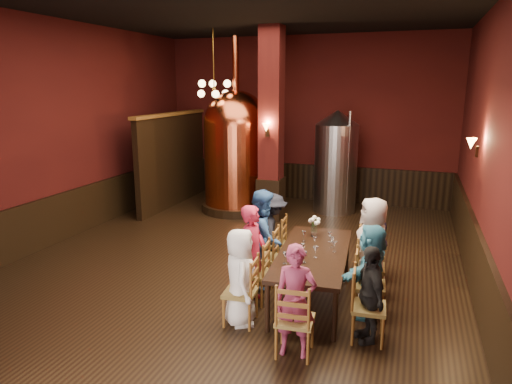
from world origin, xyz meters
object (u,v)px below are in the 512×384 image
(copper_kettle, at_px, (236,150))
(rose_vase, at_px, (314,223))
(dining_table, at_px, (313,256))
(person_1, at_px, (253,254))
(steel_vessel, at_px, (336,162))
(person_2, at_px, (264,238))
(person_0, at_px, (240,277))

(copper_kettle, bearing_deg, rose_vase, -52.09)
(dining_table, xyz_separation_m, person_1, (-0.82, -0.40, 0.06))
(dining_table, relative_size, copper_kettle, 0.57)
(dining_table, bearing_deg, person_1, -158.78)
(copper_kettle, relative_size, steel_vessel, 1.68)
(dining_table, distance_m, person_2, 0.92)
(person_2, relative_size, rose_vase, 4.55)
(steel_vessel, bearing_deg, person_0, -92.15)
(person_2, bearing_deg, dining_table, -120.56)
(person_0, relative_size, copper_kettle, 0.31)
(person_1, bearing_deg, copper_kettle, 25.49)
(dining_table, height_order, copper_kettle, copper_kettle)
(person_1, distance_m, steel_vessel, 5.48)
(dining_table, height_order, steel_vessel, steel_vessel)
(copper_kettle, bearing_deg, steel_vessel, 16.61)
(person_2, bearing_deg, steel_vessel, -17.89)
(dining_table, relative_size, steel_vessel, 0.95)
(person_0, distance_m, steel_vessel, 6.15)
(person_1, relative_size, person_2, 0.95)
(person_1, height_order, copper_kettle, copper_kettle)
(dining_table, xyz_separation_m, rose_vase, (-0.14, 0.71, 0.29))
(person_0, xyz_separation_m, steel_vessel, (0.23, 6.11, 0.62))
(person_2, height_order, copper_kettle, copper_kettle)
(person_0, bearing_deg, rose_vase, -44.97)
(dining_table, distance_m, copper_kettle, 5.32)
(rose_vase, bearing_deg, person_1, -121.44)
(steel_vessel, height_order, rose_vase, steel_vessel)
(person_0, relative_size, steel_vessel, 0.52)
(person_1, bearing_deg, person_0, -174.33)
(person_0, xyz_separation_m, person_1, (-0.05, 0.67, 0.07))
(person_1, xyz_separation_m, steel_vessel, (0.28, 5.44, 0.54))
(person_2, xyz_separation_m, steel_vessel, (0.33, 4.78, 0.50))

